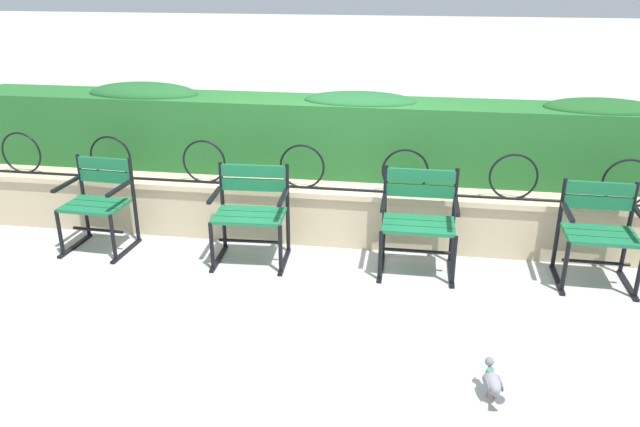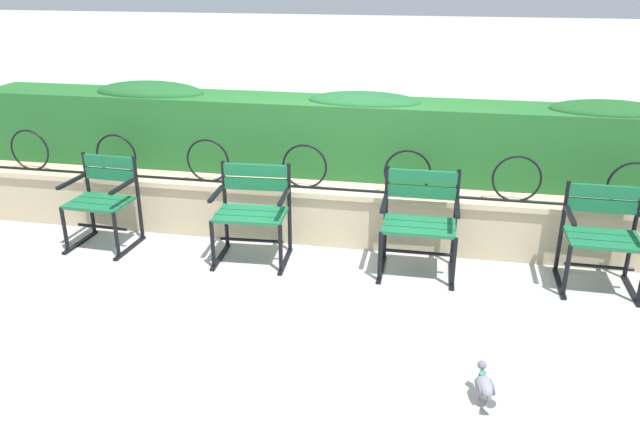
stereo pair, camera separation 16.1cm
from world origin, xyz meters
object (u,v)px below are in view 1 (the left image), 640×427
Objects in this scene: park_chair_centre_left at (251,210)px; pigeon_near_chairs at (493,383)px; park_chair_leftmost at (99,201)px; park_chair_rightmost at (599,230)px; park_chair_centre_right at (419,218)px.

park_chair_centre_left reaches higher than pigeon_near_chairs.
park_chair_leftmost is 1.01× the size of park_chair_rightmost.
park_chair_centre_left reaches higher than park_chair_leftmost.
park_chair_rightmost is (1.45, 0.01, -0.01)m from park_chair_centre_right.
park_chair_centre_left is 1.02× the size of park_chair_rightmost.
park_chair_leftmost is 4.34m from park_chair_rightmost.
park_chair_rightmost is 1.99m from pigeon_near_chairs.
park_chair_centre_right is 1.45m from park_chair_rightmost.
park_chair_leftmost is 1.44m from park_chair_centre_left.
park_chair_centre_left is 0.96× the size of park_chair_centre_right.
park_chair_rightmost is at bearing 0.86° from park_chair_centre_left.
park_chair_centre_right is 1.80m from pigeon_near_chairs.
pigeon_near_chairs is (0.48, -1.69, -0.36)m from park_chair_centre_right.
park_chair_centre_right reaches higher than pigeon_near_chairs.
park_chair_centre_left is 2.90m from park_chair_rightmost.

